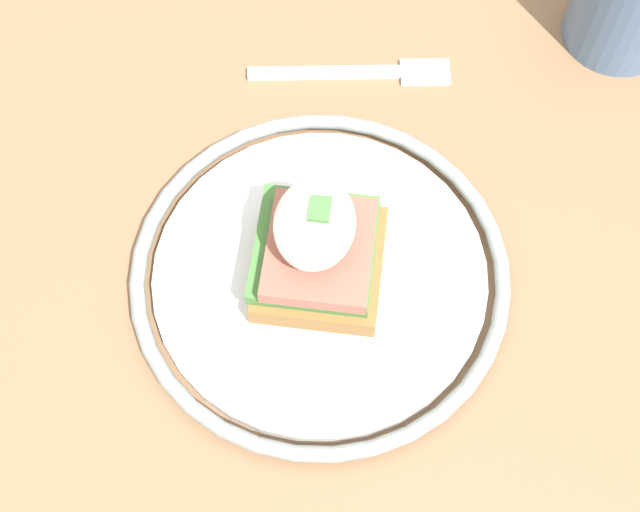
% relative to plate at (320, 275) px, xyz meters
% --- Properties ---
extents(ground_plane, '(6.00, 6.00, 0.00)m').
position_rel_plate_xyz_m(ground_plane, '(-0.04, -0.04, -0.78)').
color(ground_plane, gray).
extents(dining_table, '(1.15, 0.80, 0.77)m').
position_rel_plate_xyz_m(dining_table, '(-0.04, -0.04, -0.12)').
color(dining_table, '#846042').
rests_on(dining_table, ground_plane).
extents(plate, '(0.24, 0.24, 0.02)m').
position_rel_plate_xyz_m(plate, '(0.00, 0.00, 0.00)').
color(plate, silver).
rests_on(plate, dining_table).
extents(sandwich, '(0.08, 0.08, 0.08)m').
position_rel_plate_xyz_m(sandwich, '(-0.00, -0.00, 0.04)').
color(sandwich, olive).
rests_on(sandwich, plate).
extents(fork, '(0.04, 0.15, 0.00)m').
position_rel_plate_xyz_m(fork, '(-0.17, 0.01, -0.01)').
color(fork, silver).
rests_on(fork, dining_table).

